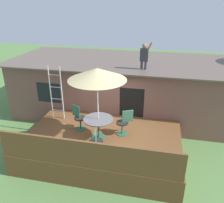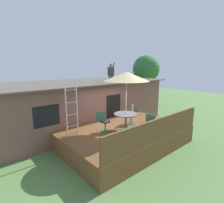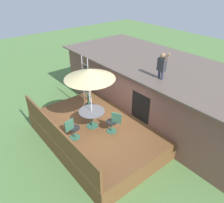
% 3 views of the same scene
% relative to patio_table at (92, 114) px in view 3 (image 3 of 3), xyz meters
% --- Properties ---
extents(ground_plane, '(40.00, 40.00, 0.00)m').
position_rel_patio_table_xyz_m(ground_plane, '(0.10, 0.25, -1.39)').
color(ground_plane, '#567F42').
extents(house, '(10.50, 4.50, 2.68)m').
position_rel_patio_table_xyz_m(house, '(0.10, 3.85, -0.04)').
color(house, brown).
rests_on(house, ground).
extents(deck, '(5.55, 3.87, 0.80)m').
position_rel_patio_table_xyz_m(deck, '(0.10, 0.25, -0.99)').
color(deck, brown).
rests_on(deck, ground).
extents(deck_railing, '(5.45, 0.08, 0.90)m').
position_rel_patio_table_xyz_m(deck_railing, '(0.10, -1.64, -0.14)').
color(deck_railing, brown).
rests_on(deck_railing, deck).
extents(patio_table, '(1.04, 1.04, 0.74)m').
position_rel_patio_table_xyz_m(patio_table, '(0.00, 0.00, 0.00)').
color(patio_table, '#33664C').
rests_on(patio_table, deck).
extents(patio_umbrella, '(1.90, 1.90, 2.54)m').
position_rel_patio_table_xyz_m(patio_umbrella, '(0.00, -0.00, 1.76)').
color(patio_umbrella, silver).
rests_on(patio_umbrella, deck).
extents(step_ladder, '(0.52, 0.04, 2.20)m').
position_rel_patio_table_xyz_m(step_ladder, '(-2.02, 1.07, 0.51)').
color(step_ladder, silver).
rests_on(step_ladder, deck).
extents(person_figure, '(0.47, 0.20, 1.11)m').
position_rel_patio_table_xyz_m(person_figure, '(1.26, 2.49, 1.90)').
color(person_figure, '#33384C').
rests_on(person_figure, house).
extents(patio_chair_left, '(0.59, 0.44, 0.92)m').
position_rel_patio_table_xyz_m(patio_chair_left, '(-0.89, 0.45, -0.13)').
color(patio_chair_left, '#33664C').
rests_on(patio_chair_left, deck).
extents(patio_chair_right, '(0.58, 0.44, 0.92)m').
position_rel_patio_table_xyz_m(patio_chair_right, '(0.83, 0.43, -0.13)').
color(patio_chair_right, '#33664C').
rests_on(patio_chair_right, deck).
extents(patio_chair_near, '(0.44, 0.62, 0.92)m').
position_rel_patio_table_xyz_m(patio_chair_near, '(0.20, -1.02, -0.13)').
color(patio_chair_near, '#33664C').
rests_on(patio_chair_near, deck).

